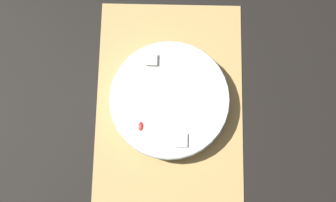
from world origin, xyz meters
name	(u,v)px	position (x,y,z in m)	size (l,w,h in m)	color
ground_plane	(168,103)	(0.00, 0.00, 0.00)	(6.00, 6.00, 0.00)	black
bamboo_mat_center	(168,103)	(0.00, 0.00, 0.00)	(0.49, 0.34, 0.01)	tan
fruit_salad_bowl	(168,100)	(0.00, 0.00, 0.04)	(0.27, 0.27, 0.06)	silver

